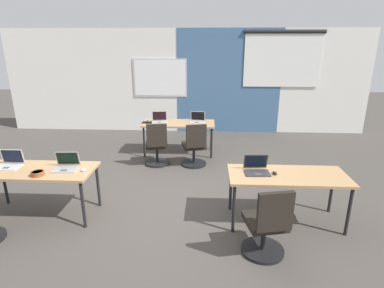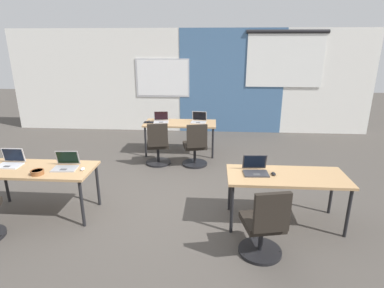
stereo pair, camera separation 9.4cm
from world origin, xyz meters
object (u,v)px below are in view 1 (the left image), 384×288
object	(u,v)px
desk_far_center	(179,125)
chair_far_right	(194,148)
laptop_near_right_inner	(257,169)
laptop_near_left_end	(10,163)
laptop_near_left_inner	(66,166)
desk_near_right	(288,178)
chair_far_left	(157,148)
laptop_far_left	(160,120)
laptop_far_right	(197,120)
mouse_far_left	(147,122)
mouse_near_left_inner	(83,170)
snack_bowl	(37,173)
mouse_near_right_inner	(275,173)
chair_near_right_inner	(267,228)
desk_near_left	(38,173)

from	to	relation	value
desk_far_center	chair_far_right	world-z (taller)	chair_far_right
laptop_near_right_inner	laptop_near_left_end	bearing A→B (deg)	176.11
laptop_near_left_inner	laptop_near_right_inner	bearing A→B (deg)	-4.21
desk_near_right	chair_far_left	distance (m)	2.97
laptop_far_left	chair_far_right	size ratio (longest dim) A/B	0.39
desk_far_center	laptop_near_right_inner	bearing A→B (deg)	-64.07
laptop_far_right	laptop_near_right_inner	bearing A→B (deg)	-65.65
mouse_far_left	mouse_near_left_inner	world-z (taller)	mouse_far_left
desk_near_right	snack_bowl	bearing A→B (deg)	-176.41
chair_far_left	desk_near_right	bearing A→B (deg)	124.83
laptop_far_right	mouse_near_left_inner	distance (m)	3.25
chair_far_left	mouse_near_left_inner	world-z (taller)	chair_far_left
laptop_near_right_inner	mouse_near_right_inner	distance (m)	0.25
chair_far_left	snack_bowl	distance (m)	2.60
laptop_far_left	laptop_near_left_inner	bearing A→B (deg)	-115.37
mouse_near_right_inner	laptop_near_left_inner	world-z (taller)	laptop_near_left_inner
chair_far_left	mouse_near_left_inner	distance (m)	2.21
snack_bowl	chair_far_right	bearing A→B (deg)	48.10
laptop_near_left_end	snack_bowl	distance (m)	0.64
mouse_near_right_inner	chair_near_right_inner	bearing A→B (deg)	-105.62
laptop_near_left_inner	mouse_near_left_inner	size ratio (longest dim) A/B	3.19
desk_near_left	mouse_near_right_inner	size ratio (longest dim) A/B	15.35
mouse_far_left	chair_far_left	world-z (taller)	chair_far_left
chair_far_right	snack_bowl	distance (m)	3.04
desk_far_center	laptop_near_right_inner	distance (m)	3.05
laptop_near_right_inner	laptop_far_left	xyz separation A→B (m)	(-1.77, 2.77, 0.00)
laptop_near_left_end	desk_near_left	bearing A→B (deg)	-10.71
laptop_far_right	snack_bowl	size ratio (longest dim) A/B	2.02
desk_far_center	snack_bowl	distance (m)	3.42
laptop_far_right	laptop_near_left_end	xyz separation A→B (m)	(-2.61, -2.78, 0.00)
laptop_far_left	mouse_far_left	world-z (taller)	laptop_far_left
desk_far_center	laptop_near_left_inner	xyz separation A→B (m)	(-1.34, -2.76, 0.11)
desk_far_center	chair_near_right_inner	xyz separation A→B (m)	(1.35, -3.57, -0.28)
desk_near_right	mouse_near_left_inner	world-z (taller)	mouse_near_left_inner
desk_near_left	laptop_near_left_end	distance (m)	0.46
mouse_far_left	laptop_near_left_end	bearing A→B (deg)	-118.94
snack_bowl	laptop_near_left_end	bearing A→B (deg)	152.38
laptop_near_right_inner	laptop_near_left_inner	world-z (taller)	same
mouse_near_right_inner	laptop_far_left	xyz separation A→B (m)	(-2.00, 2.83, 0.03)
chair_far_right	laptop_near_left_inner	bearing A→B (deg)	35.66
mouse_far_left	snack_bowl	distance (m)	3.12
desk_near_left	laptop_near_left_inner	bearing A→B (deg)	5.18
laptop_near_left_inner	desk_far_center	bearing A→B (deg)	59.51
mouse_near_right_inner	chair_far_left	xyz separation A→B (m)	(-1.95, 2.05, -0.36)
chair_far_right	desk_near_left	bearing A→B (deg)	30.10
chair_far_left	snack_bowl	xyz separation A→B (m)	(-1.24, -2.25, 0.38)
laptop_near_right_inner	laptop_near_left_end	distance (m)	3.52
chair_far_right	snack_bowl	world-z (taller)	chair_far_right
desk_near_right	mouse_far_left	size ratio (longest dim) A/B	15.64
laptop_near_right_inner	mouse_near_left_inner	distance (m)	2.41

